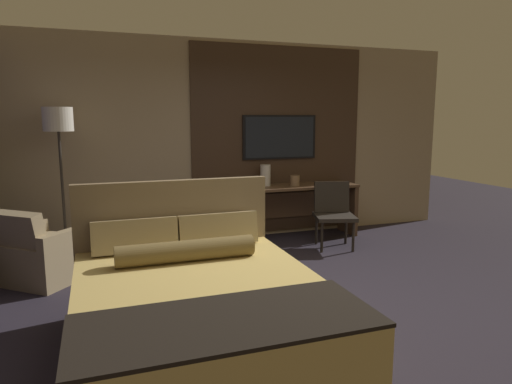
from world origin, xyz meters
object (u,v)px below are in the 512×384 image
at_px(armchair_by_window, 42,256).
at_px(desk_chair, 333,209).
at_px(vase_short, 295,181).
at_px(bed, 198,311).
at_px(tv, 280,137).
at_px(desk, 285,202).
at_px(vase_tall, 265,175).
at_px(floor_lamp, 59,132).

bearing_deg(armchair_by_window, desk_chair, -137.13).
bearing_deg(vase_short, armchair_by_window, -167.56).
bearing_deg(bed, armchair_by_window, 120.44).
distance_m(tv, armchair_by_window, 3.51).
height_order(desk, vase_tall, vase_tall).
bearing_deg(desk_chair, tv, 134.20).
relative_size(bed, desk, 1.02).
relative_size(bed, desk_chair, 2.45).
distance_m(desk, vase_tall, 0.48).
bearing_deg(tv, desk, -90.00).
bearing_deg(armchair_by_window, floor_lamp, -66.92).
distance_m(floor_lamp, vase_short, 3.15).
relative_size(desk, vase_tall, 6.97).
bearing_deg(vase_short, vase_tall, 161.21).
distance_m(bed, vase_tall, 3.43).
bearing_deg(vase_short, bed, -125.70).
relative_size(floor_lamp, vase_short, 12.58).
xyz_separation_m(desk_chair, vase_short, (-0.32, 0.55, 0.33)).
xyz_separation_m(desk_chair, vase_tall, (-0.72, 0.69, 0.41)).
xyz_separation_m(floor_lamp, vase_short, (3.06, 0.06, -0.72)).
height_order(desk, vase_short, vase_short).
distance_m(bed, floor_lamp, 3.19).
xyz_separation_m(desk, vase_tall, (-0.28, 0.06, 0.39)).
bearing_deg(desk, bed, -123.37).
xyz_separation_m(tv, vase_short, (0.12, -0.29, -0.61)).
bearing_deg(floor_lamp, tv, 6.81).
bearing_deg(desk, desk_chair, -54.68).
relative_size(armchair_by_window, vase_tall, 3.44).
height_order(bed, floor_lamp, floor_lamp).
bearing_deg(desk, vase_tall, 167.44).
height_order(desk, armchair_by_window, armchair_by_window).
distance_m(desk, floor_lamp, 3.12).
bearing_deg(tv, desk_chair, -62.19).
xyz_separation_m(bed, vase_tall, (1.63, 2.96, 0.58)).
relative_size(desk_chair, floor_lamp, 0.47).
bearing_deg(vase_short, floor_lamp, -178.84).
xyz_separation_m(floor_lamp, vase_tall, (2.66, 0.20, -0.64)).
relative_size(desk_chair, armchair_by_window, 0.84).
height_order(desk_chair, vase_short, vase_short).
bearing_deg(desk, armchair_by_window, -165.82).
height_order(desk_chair, floor_lamp, floor_lamp).
distance_m(desk_chair, floor_lamp, 3.58).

